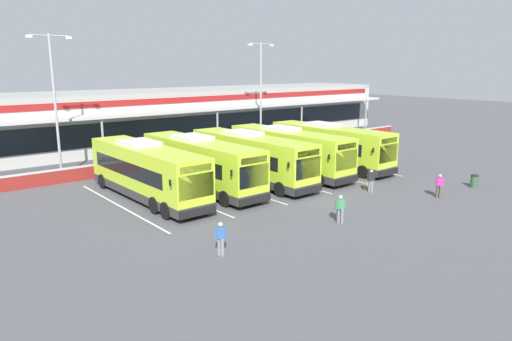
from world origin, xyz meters
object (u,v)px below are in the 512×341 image
object	(u,v)px
coach_bus_left_centre	(200,165)
litter_bin	(474,181)
pedestrian_in_dark_coat	(439,185)
lamp_post_centre	(261,89)
coach_bus_leftmost	(147,173)
lamp_post_west	(55,98)
pedestrian_child	(221,238)
coach_bus_centre	(251,159)
coach_bus_right_centre	(288,152)
pedestrian_near_bin	(340,208)
pedestrian_with_handbag	(371,180)
coach_bus_rightmost	(329,147)

from	to	relation	value
coach_bus_left_centre	litter_bin	distance (m)	19.90
pedestrian_in_dark_coat	lamp_post_centre	distance (m)	23.28
coach_bus_leftmost	lamp_post_west	bearing A→B (deg)	104.70
pedestrian_child	pedestrian_in_dark_coat	bearing A→B (deg)	-3.92
coach_bus_centre	litter_bin	distance (m)	16.43
coach_bus_right_centre	pedestrian_near_bin	size ratio (longest dim) A/B	7.52
pedestrian_with_handbag	pedestrian_child	bearing A→B (deg)	-169.81
pedestrian_near_bin	coach_bus_right_centre	bearing A→B (deg)	60.33
pedestrian_near_bin	litter_bin	xyz separation A→B (m)	(13.66, -0.89, -0.41)
lamp_post_centre	coach_bus_leftmost	bearing A→B (deg)	-150.67
coach_bus_right_centre	coach_bus_rightmost	bearing A→B (deg)	-3.80
coach_bus_right_centre	lamp_post_west	distance (m)	18.62
coach_bus_centre	pedestrian_with_handbag	distance (m)	9.02
coach_bus_left_centre	coach_bus_right_centre	bearing A→B (deg)	-1.99
coach_bus_rightmost	lamp_post_west	distance (m)	22.60
pedestrian_with_handbag	pedestrian_child	size ratio (longest dim) A/B	1.00
coach_bus_leftmost	pedestrian_with_handbag	distance (m)	15.33
lamp_post_centre	litter_bin	size ratio (longest dim) A/B	11.83
pedestrian_near_bin	lamp_post_west	bearing A→B (deg)	112.26
pedestrian_with_handbag	pedestrian_near_bin	world-z (taller)	same
coach_bus_centre	pedestrian_near_bin	bearing A→B (deg)	-101.45
coach_bus_rightmost	litter_bin	distance (m)	11.98
pedestrian_near_bin	litter_bin	size ratio (longest dim) A/B	1.74
coach_bus_centre	coach_bus_right_centre	size ratio (longest dim) A/B	1.00
coach_bus_left_centre	pedestrian_near_bin	bearing A→B (deg)	-79.76
coach_bus_leftmost	coach_bus_left_centre	distance (m)	4.07
pedestrian_with_handbag	pedestrian_in_dark_coat	bearing A→B (deg)	-57.54
coach_bus_rightmost	litter_bin	bearing A→B (deg)	-76.30
pedestrian_with_handbag	coach_bus_left_centre	bearing A→B (deg)	136.85
coach_bus_right_centre	litter_bin	distance (m)	14.05
coach_bus_rightmost	pedestrian_near_bin	size ratio (longest dim) A/B	7.52
pedestrian_with_handbag	pedestrian_near_bin	size ratio (longest dim) A/B	1.00
coach_bus_right_centre	litter_bin	size ratio (longest dim) A/B	13.10
coach_bus_centre	lamp_post_west	distance (m)	15.68
litter_bin	lamp_post_centre	bearing A→B (deg)	93.61
coach_bus_right_centre	pedestrian_with_handbag	world-z (taller)	coach_bus_right_centre
lamp_post_centre	coach_bus_centre	bearing A→B (deg)	-132.66
coach_bus_left_centre	lamp_post_west	xyz separation A→B (m)	(-6.63, 9.90, 4.50)
pedestrian_child	litter_bin	distance (m)	21.55
coach_bus_left_centre	coach_bus_rightmost	size ratio (longest dim) A/B	1.00
coach_bus_leftmost	litter_bin	size ratio (longest dim) A/B	13.10
lamp_post_west	litter_bin	distance (m)	31.92
pedestrian_near_bin	lamp_post_west	world-z (taller)	lamp_post_west
coach_bus_rightmost	lamp_post_centre	size ratio (longest dim) A/B	1.11
coach_bus_right_centre	coach_bus_rightmost	world-z (taller)	same
coach_bus_leftmost	litter_bin	bearing A→B (deg)	-31.87
pedestrian_with_handbag	lamp_post_west	bearing A→B (deg)	130.35
coach_bus_right_centre	pedestrian_near_bin	bearing A→B (deg)	-119.67
pedestrian_child	litter_bin	world-z (taller)	pedestrian_child
pedestrian_in_dark_coat	lamp_post_centre	bearing A→B (deg)	82.12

